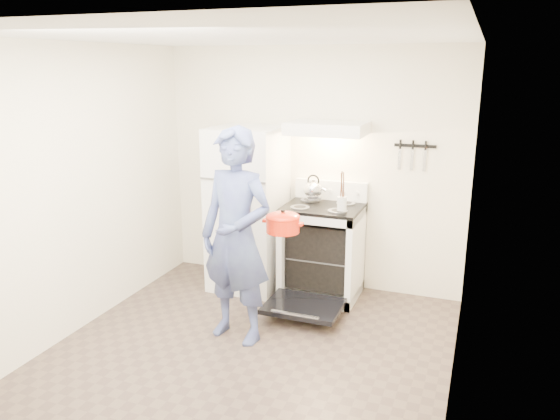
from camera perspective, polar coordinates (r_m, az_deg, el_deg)
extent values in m
plane|color=brown|center=(4.59, -3.98, -15.34)|extent=(3.60, 3.60, 0.00)
cube|color=#F2E7CC|center=(5.74, 3.30, 4.31)|extent=(3.20, 0.02, 2.50)
cube|color=white|center=(5.71, -3.38, 0.14)|extent=(0.70, 0.70, 1.70)
cube|color=white|center=(5.58, 4.43, -4.44)|extent=(0.76, 0.65, 0.92)
cube|color=black|center=(5.44, 4.53, 0.29)|extent=(0.76, 0.65, 0.03)
cube|color=white|center=(5.68, 5.37, 2.10)|extent=(0.76, 0.07, 0.20)
cube|color=black|center=(5.18, 2.47, -10.01)|extent=(0.70, 0.54, 0.04)
cube|color=slate|center=(5.59, 4.43, -4.63)|extent=(0.60, 0.52, 0.01)
cube|color=white|center=(5.37, 4.93, 8.50)|extent=(0.76, 0.50, 0.12)
cube|color=black|center=(5.46, 13.95, 6.53)|extent=(0.40, 0.02, 0.03)
cylinder|color=#947154|center=(5.63, 4.88, -4.32)|extent=(0.35, 0.35, 0.02)
cylinder|color=silver|center=(5.16, 6.48, 0.68)|extent=(0.09, 0.09, 0.13)
imported|color=navy|center=(4.58, -4.59, -2.80)|extent=(0.73, 0.55, 1.84)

